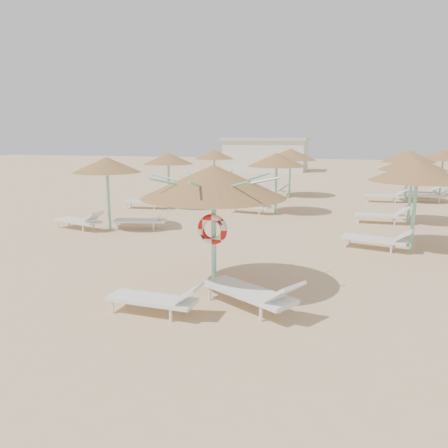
# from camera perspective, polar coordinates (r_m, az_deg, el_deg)

# --- Properties ---
(ground) EXTENTS (120.00, 120.00, 0.00)m
(ground) POSITION_cam_1_polar(r_m,az_deg,el_deg) (9.92, -1.39, -8.61)
(ground) COLOR tan
(ground) RESTS_ON ground
(main_palapa) EXTENTS (3.13, 3.13, 2.81)m
(main_palapa) POSITION_cam_1_polar(r_m,az_deg,el_deg) (9.37, -1.37, 5.53)
(main_palapa) COLOR #7BD5BF
(main_palapa) RESTS_ON ground
(lounger_main_a) EXTENTS (1.89, 0.63, 0.68)m
(lounger_main_a) POSITION_cam_1_polar(r_m,az_deg,el_deg) (8.61, -8.65, -9.62)
(lounger_main_a) COLOR white
(lounger_main_a) RESTS_ON ground
(lounger_main_b) EXTENTS (2.24, 1.68, 0.80)m
(lounger_main_b) POSITION_cam_1_polar(r_m,az_deg,el_deg) (8.69, 3.88, -8.89)
(lounger_main_b) COLOR white
(lounger_main_b) RESTS_ON ground
(palapa_field) EXTENTS (19.36, 15.59, 2.72)m
(palapa_field) POSITION_cam_1_polar(r_m,az_deg,el_deg) (20.14, 15.52, 7.88)
(palapa_field) COLOR #7BD5BF
(palapa_field) RESTS_ON ground
(service_hut) EXTENTS (8.40, 4.40, 3.25)m
(service_hut) POSITION_cam_1_polar(r_m,az_deg,el_deg) (44.78, 5.50, 9.08)
(service_hut) COLOR silver
(service_hut) RESTS_ON ground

